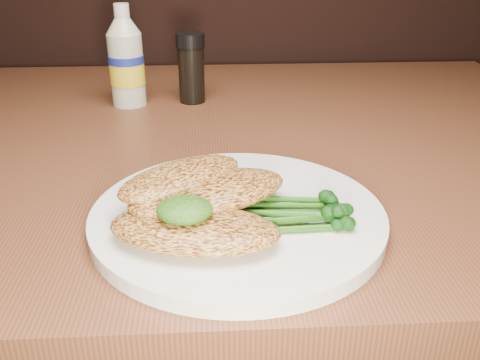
{
  "coord_description": "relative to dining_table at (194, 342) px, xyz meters",
  "views": [
    {
      "loc": [
        0.04,
        0.36,
        1.01
      ],
      "look_at": [
        0.06,
        0.81,
        0.79
      ],
      "focal_mm": 39.65,
      "sensor_mm": 36.0,
      "label": 1
    }
  ],
  "objects": [
    {
      "name": "chicken_back",
      "position": [
        0.01,
        -0.23,
        0.42
      ],
      "size": [
        0.15,
        0.14,
        0.02
      ],
      "primitive_type": "ellipsoid",
      "rotation": [
        0.0,
        0.0,
        0.69
      ],
      "color": "gold",
      "rests_on": "plate"
    },
    {
      "name": "pepper_grinder",
      "position": [
        0.01,
        0.15,
        0.43
      ],
      "size": [
        0.06,
        0.06,
        0.11
      ],
      "primitive_type": null,
      "rotation": [
        0.0,
        0.0,
        -0.41
      ],
      "color": "black",
      "rests_on": "dining_table"
    },
    {
      "name": "pesto_front",
      "position": [
        0.01,
        -0.3,
        0.42
      ],
      "size": [
        0.05,
        0.05,
        0.02
      ],
      "primitive_type": "ellipsoid",
      "rotation": [
        0.0,
        0.0,
        -0.1
      ],
      "color": "#0F3608",
      "rests_on": "chicken_front"
    },
    {
      "name": "dining_table",
      "position": [
        0.0,
        0.0,
        0.0
      ],
      "size": [
        1.2,
        0.8,
        0.75
      ],
      "primitive_type": null,
      "color": "#512718",
      "rests_on": "floor"
    },
    {
      "name": "broccolini_bundle",
      "position": [
        0.1,
        -0.27,
        0.4
      ],
      "size": [
        0.15,
        0.13,
        0.02
      ],
      "primitive_type": null,
      "rotation": [
        0.0,
        0.0,
        -0.2
      ],
      "color": "#245913",
      "rests_on": "plate"
    },
    {
      "name": "plate",
      "position": [
        0.06,
        -0.25,
        0.38
      ],
      "size": [
        0.28,
        0.28,
        0.01
      ],
      "primitive_type": "cylinder",
      "color": "white",
      "rests_on": "dining_table"
    },
    {
      "name": "chicken_mid",
      "position": [
        0.03,
        -0.25,
        0.41
      ],
      "size": [
        0.17,
        0.14,
        0.02
      ],
      "primitive_type": "ellipsoid",
      "rotation": [
        0.0,
        0.0,
        0.43
      ],
      "color": "gold",
      "rests_on": "plate"
    },
    {
      "name": "chicken_front",
      "position": [
        0.02,
        -0.3,
        0.4
      ],
      "size": [
        0.16,
        0.11,
        0.02
      ],
      "primitive_type": "ellipsoid",
      "rotation": [
        0.0,
        0.0,
        -0.21
      ],
      "color": "gold",
      "rests_on": "plate"
    },
    {
      "name": "mayo_bottle",
      "position": [
        -0.09,
        0.14,
        0.45
      ],
      "size": [
        0.07,
        0.07,
        0.16
      ],
      "primitive_type": null,
      "rotation": [
        0.0,
        0.0,
        0.36
      ],
      "color": "beige",
      "rests_on": "dining_table"
    }
  ]
}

